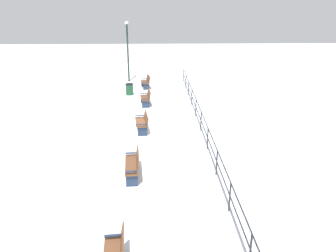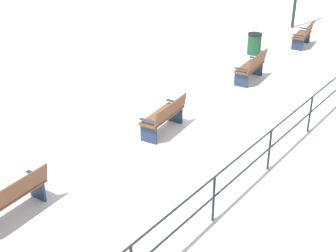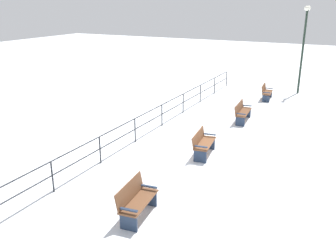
% 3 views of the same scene
% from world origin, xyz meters
% --- Properties ---
extents(ground_plane, '(80.00, 80.00, 0.00)m').
position_xyz_m(ground_plane, '(0.00, 0.00, 0.00)').
color(ground_plane, white).
rests_on(ground_plane, ground).
extents(bench_second, '(0.74, 1.51, 0.95)m').
position_xyz_m(bench_second, '(-0.19, -4.58, 0.48)').
color(bench_second, brown).
rests_on(bench_second, ground).
extents(bench_third, '(0.76, 1.58, 0.88)m').
position_xyz_m(bench_third, '(-0.16, -0.01, 0.47)').
color(bench_third, brown).
rests_on(bench_third, ground).
extents(bench_fourth, '(0.64, 1.73, 0.87)m').
position_xyz_m(bench_fourth, '(-0.02, 4.56, 0.47)').
color(bench_fourth, brown).
rests_on(bench_fourth, ground).
extents(bench_fifth, '(0.63, 1.40, 0.87)m').
position_xyz_m(bench_fifth, '(0.07, 9.13, 0.45)').
color(bench_fifth, brown).
rests_on(bench_fifth, ground).
extents(lamppost_middle, '(0.27, 1.00, 5.13)m').
position_xyz_m(lamppost_middle, '(1.48, 11.57, 3.45)').
color(lamppost_middle, '#1E2D23').
rests_on(lamppost_middle, ground).
extents(waterfront_railing, '(0.05, 22.92, 1.00)m').
position_xyz_m(waterfront_railing, '(-3.07, 0.00, 0.69)').
color(waterfront_railing, '#26282D').
rests_on(waterfront_railing, ground).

